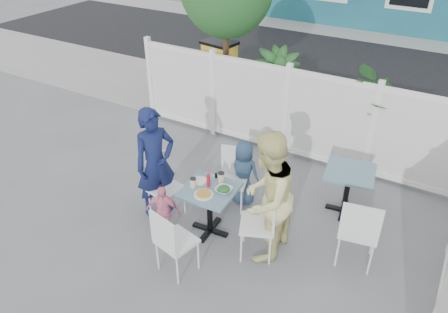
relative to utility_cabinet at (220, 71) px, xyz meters
The scene contains 27 objects.
ground 4.59m from the utility_cabinet, 61.59° to the right, with size 80.00×80.00×0.00m, color slate.
near_sidewalk 2.25m from the utility_cabinet, ahead, with size 24.00×2.60×0.01m, color gray.
street 4.16m from the utility_cabinet, 58.27° to the left, with size 24.00×5.00×0.01m, color black.
far_sidewalk 6.97m from the utility_cabinet, 71.85° to the left, with size 24.00×1.60×0.01m, color gray.
fence_back 2.78m from the utility_cabinet, 35.25° to the right, with size 5.86×0.08×1.60m.
utility_cabinet is the anchor object (origin of this frame).
potted_shrub_a 1.95m from the utility_cabinet, 27.62° to the right, with size 0.91×0.91×1.62m, color #1B5129.
potted_shrub_b 4.02m from the utility_cabinet, 14.44° to the right, with size 1.48×1.28×1.65m, color #1B5129.
main_table 4.61m from the utility_cabinet, 61.07° to the right, with size 0.72×0.72×0.72m.
spare_table 4.57m from the utility_cabinet, 35.80° to the right, with size 0.76×0.76×0.71m.
chair_left 4.25m from the utility_cabinet, 70.50° to the right, with size 0.47×0.48×0.93m.
chair_right 5.07m from the utility_cabinet, 53.10° to the right, with size 0.57×0.58×0.98m.
chair_back 3.96m from the utility_cabinet, 56.49° to the right, with size 0.51×0.50×0.92m.
chair_near 5.39m from the utility_cabinet, 65.49° to the right, with size 0.51×0.49×0.94m.
chair_spare 5.52m from the utility_cabinet, 41.71° to the right, with size 0.53×0.52×1.02m.
man 4.24m from the utility_cabinet, 71.52° to the right, with size 0.60×0.40×1.65m, color #131B48.
woman 5.06m from the utility_cabinet, 52.93° to the right, with size 0.85×0.67×1.76m, color yellow.
boy 3.93m from the utility_cabinet, 54.26° to the right, with size 0.50×0.33×1.02m, color navy.
toddler 4.71m from the utility_cabinet, 68.74° to the right, with size 0.46×0.19×0.78m, color pink.
plate_main 4.74m from the utility_cabinet, 61.85° to the right, with size 0.26×0.26×0.02m, color white.
plate_side 4.43m from the utility_cabinet, 62.87° to the right, with size 0.21×0.21×0.01m, color white.
salad_bowl 4.66m from the utility_cabinet, 58.74° to the right, with size 0.21×0.21×0.05m, color white.
coffee_cup_a 4.56m from the utility_cabinet, 63.74° to the right, with size 0.08×0.08×0.12m, color beige.
coffee_cup_b 4.44m from the utility_cabinet, 59.12° to the right, with size 0.08×0.08×0.13m, color beige.
ketchup_bottle 4.54m from the utility_cabinet, 61.25° to the right, with size 0.05×0.05×0.17m, color red.
salt_shaker 4.39m from the utility_cabinet, 60.53° to the right, with size 0.03×0.03×0.07m, color white.
pepper_shaker 4.34m from the utility_cabinet, 60.01° to the right, with size 0.03×0.03×0.07m, color black.
Camera 1 is at (2.55, -3.94, 4.09)m, focal length 35.00 mm.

